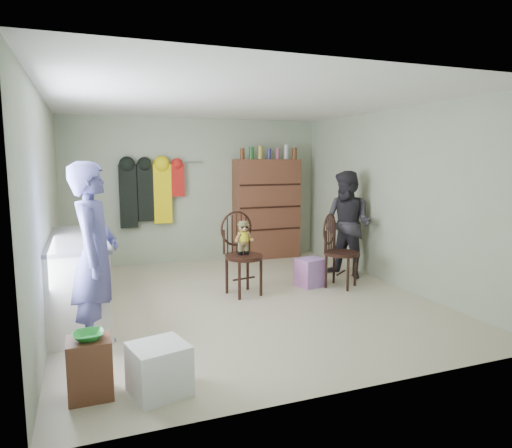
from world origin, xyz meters
name	(u,v)px	position (x,y,z in m)	size (l,w,h in m)	color
ground_plane	(243,300)	(0.00, 0.00, 0.00)	(5.00, 5.00, 0.00)	beige
room_walls	(230,176)	(0.00, 0.53, 1.58)	(5.00, 5.00, 5.00)	#A7B295
counter	(80,278)	(-1.95, 0.00, 0.47)	(0.64, 1.86, 0.94)	silver
stool	(90,368)	(-1.88, -1.89, 0.23)	(0.32, 0.28, 0.46)	brown
bowl	(88,336)	(-1.88, -1.89, 0.49)	(0.23, 0.23, 0.06)	green
plastic_tub	(159,369)	(-1.38, -2.01, 0.20)	(0.41, 0.39, 0.39)	white
chair_front	(242,247)	(0.07, 0.27, 0.64)	(0.58, 0.58, 1.11)	black
chair_far	(337,248)	(1.45, 0.13, 0.56)	(0.65, 0.65, 1.04)	black
striped_bag	(311,272)	(1.11, 0.28, 0.20)	(0.38, 0.29, 0.40)	pink
person_left	(95,257)	(-1.79, -0.94, 0.89)	(0.65, 0.43, 1.78)	#4E4E8F
person_right	(348,225)	(1.88, 0.56, 0.81)	(0.79, 0.62, 1.63)	#2D2B33
dresser	(267,208)	(1.25, 2.30, 0.91)	(1.20, 0.39, 2.06)	brown
coat_rack	(150,192)	(-0.83, 2.38, 1.25)	(1.42, 0.12, 1.09)	#99999E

